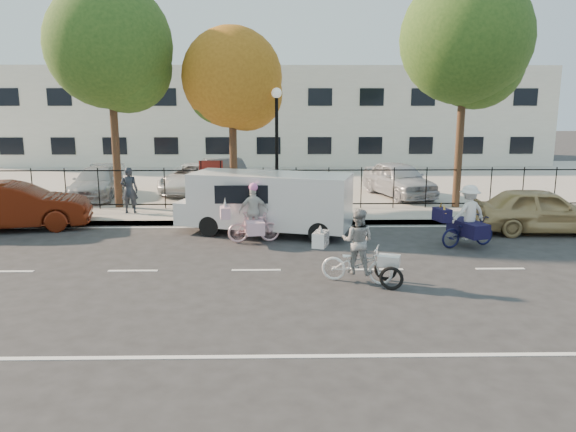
{
  "coord_description": "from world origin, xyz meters",
  "views": [
    {
      "loc": [
        0.53,
        -13.13,
        4.1
      ],
      "look_at": [
        0.8,
        1.2,
        1.1
      ],
      "focal_mm": 35.0,
      "sensor_mm": 36.0,
      "label": 1
    }
  ],
  "objects_px": {
    "lot_car_a": "(97,183)",
    "lot_car_c": "(225,176)",
    "red_sedan": "(14,206)",
    "pedestrian": "(129,190)",
    "zebra_trike": "(358,254)",
    "gold_sedan": "(541,210)",
    "unicorn_bike": "(253,220)",
    "bull_bike": "(467,222)",
    "lamppost": "(277,127)",
    "lot_car_d": "(399,179)",
    "white_van": "(267,201)",
    "lot_car_b": "(193,178)"
  },
  "relations": [
    {
      "from": "lamppost",
      "to": "lot_car_a",
      "type": "bearing_deg",
      "value": 158.92
    },
    {
      "from": "lot_car_c",
      "to": "red_sedan",
      "type": "bearing_deg",
      "value": -153.58
    },
    {
      "from": "unicorn_bike",
      "to": "bull_bike",
      "type": "bearing_deg",
      "value": -104.76
    },
    {
      "from": "lamppost",
      "to": "lot_car_a",
      "type": "xyz_separation_m",
      "value": [
        -7.33,
        2.82,
        -2.36
      ]
    },
    {
      "from": "white_van",
      "to": "gold_sedan",
      "type": "relative_size",
      "value": 1.36
    },
    {
      "from": "zebra_trike",
      "to": "lot_car_c",
      "type": "distance_m",
      "value": 12.14
    },
    {
      "from": "lot_car_d",
      "to": "red_sedan",
      "type": "bearing_deg",
      "value": -174.93
    },
    {
      "from": "pedestrian",
      "to": "lot_car_d",
      "type": "bearing_deg",
      "value": -163.62
    },
    {
      "from": "lamppost",
      "to": "pedestrian",
      "type": "distance_m",
      "value": 5.62
    },
    {
      "from": "lot_car_a",
      "to": "lot_car_d",
      "type": "relative_size",
      "value": 0.99
    },
    {
      "from": "unicorn_bike",
      "to": "red_sedan",
      "type": "distance_m",
      "value": 7.85
    },
    {
      "from": "lamppost",
      "to": "lot_car_b",
      "type": "height_order",
      "value": "lamppost"
    },
    {
      "from": "zebra_trike",
      "to": "white_van",
      "type": "height_order",
      "value": "white_van"
    },
    {
      "from": "lamppost",
      "to": "lot_car_d",
      "type": "distance_m",
      "value": 6.18
    },
    {
      "from": "zebra_trike",
      "to": "pedestrian",
      "type": "bearing_deg",
      "value": 61.8
    },
    {
      "from": "lot_car_a",
      "to": "lot_car_c",
      "type": "distance_m",
      "value": 5.21
    },
    {
      "from": "pedestrian",
      "to": "lot_car_b",
      "type": "bearing_deg",
      "value": -110.4
    },
    {
      "from": "bull_bike",
      "to": "lot_car_c",
      "type": "bearing_deg",
      "value": 23.69
    },
    {
      "from": "lamppost",
      "to": "unicorn_bike",
      "type": "distance_m",
      "value": 4.79
    },
    {
      "from": "unicorn_bike",
      "to": "lot_car_c",
      "type": "xyz_separation_m",
      "value": [
        -1.5,
        7.76,
        0.23
      ]
    },
    {
      "from": "gold_sedan",
      "to": "lot_car_d",
      "type": "bearing_deg",
      "value": 31.78
    },
    {
      "from": "white_van",
      "to": "lot_car_b",
      "type": "xyz_separation_m",
      "value": [
        -3.33,
        7.08,
        -0.28
      ]
    },
    {
      "from": "lamppost",
      "to": "red_sedan",
      "type": "relative_size",
      "value": 0.94
    },
    {
      "from": "unicorn_bike",
      "to": "white_van",
      "type": "relative_size",
      "value": 0.31
    },
    {
      "from": "pedestrian",
      "to": "lamppost",
      "type": "bearing_deg",
      "value": -176.75
    },
    {
      "from": "lot_car_b",
      "to": "unicorn_bike",
      "type": "bearing_deg",
      "value": -60.83
    },
    {
      "from": "lot_car_c",
      "to": "lot_car_d",
      "type": "relative_size",
      "value": 1.05
    },
    {
      "from": "unicorn_bike",
      "to": "lot_car_b",
      "type": "xyz_separation_m",
      "value": [
        -2.93,
        8.13,
        0.11
      ]
    },
    {
      "from": "zebra_trike",
      "to": "gold_sedan",
      "type": "distance_m",
      "value": 7.95
    },
    {
      "from": "unicorn_bike",
      "to": "lot_car_c",
      "type": "relative_size",
      "value": 0.4
    },
    {
      "from": "gold_sedan",
      "to": "bull_bike",
      "type": "bearing_deg",
      "value": 123.14
    },
    {
      "from": "zebra_trike",
      "to": "lot_car_c",
      "type": "xyz_separation_m",
      "value": [
        -4.03,
        11.45,
        0.22
      ]
    },
    {
      "from": "red_sedan",
      "to": "pedestrian",
      "type": "relative_size",
      "value": 2.84
    },
    {
      "from": "bull_bike",
      "to": "zebra_trike",
      "type": "bearing_deg",
      "value": 112.76
    },
    {
      "from": "unicorn_bike",
      "to": "pedestrian",
      "type": "xyz_separation_m",
      "value": [
        -4.48,
        3.63,
        0.31
      ]
    },
    {
      "from": "lot_car_b",
      "to": "lot_car_c",
      "type": "distance_m",
      "value": 1.48
    },
    {
      "from": "red_sedan",
      "to": "pedestrian",
      "type": "distance_m",
      "value": 3.7
    },
    {
      "from": "gold_sedan",
      "to": "pedestrian",
      "type": "bearing_deg",
      "value": 82.1
    },
    {
      "from": "zebra_trike",
      "to": "gold_sedan",
      "type": "bearing_deg",
      "value": -35.35
    },
    {
      "from": "white_van",
      "to": "pedestrian",
      "type": "bearing_deg",
      "value": 167.89
    },
    {
      "from": "pedestrian",
      "to": "lot_car_b",
      "type": "xyz_separation_m",
      "value": [
        1.55,
        4.5,
        -0.2
      ]
    },
    {
      "from": "lot_car_a",
      "to": "lot_car_b",
      "type": "xyz_separation_m",
      "value": [
        3.7,
        1.26,
        0.0
      ]
    },
    {
      "from": "lot_car_c",
      "to": "unicorn_bike",
      "type": "bearing_deg",
      "value": -96.96
    },
    {
      "from": "lamppost",
      "to": "gold_sedan",
      "type": "relative_size",
      "value": 1.04
    },
    {
      "from": "white_van",
      "to": "lot_car_a",
      "type": "distance_m",
      "value": 9.14
    },
    {
      "from": "gold_sedan",
      "to": "lamppost",
      "type": "bearing_deg",
      "value": 72.95
    },
    {
      "from": "unicorn_bike",
      "to": "white_van",
      "type": "xyz_separation_m",
      "value": [
        0.41,
        1.05,
        0.39
      ]
    },
    {
      "from": "unicorn_bike",
      "to": "pedestrian",
      "type": "relative_size",
      "value": 1.09
    },
    {
      "from": "gold_sedan",
      "to": "red_sedan",
      "type": "bearing_deg",
      "value": 90.59
    },
    {
      "from": "lot_car_a",
      "to": "pedestrian",
      "type": "bearing_deg",
      "value": -60.22
    }
  ]
}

